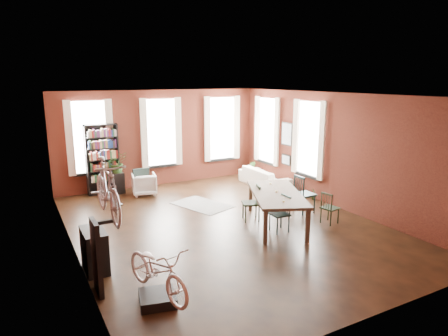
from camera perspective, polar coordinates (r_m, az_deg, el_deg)
room at (r=10.13m, az=-0.39°, el=4.55°), size 9.00×9.04×3.22m
dining_table at (r=10.00m, az=7.44°, el=-5.79°), size 2.03×2.72×0.84m
dining_chair_a at (r=9.60m, az=7.93°, el=-6.51°), size 0.42×0.42×0.87m
dining_chair_b at (r=10.25m, az=3.89°, el=-5.00°), size 0.55×0.55×0.92m
dining_chair_c at (r=10.38m, az=14.90°, el=-5.52°), size 0.43×0.43×0.81m
dining_chair_d at (r=11.02m, az=11.45°, el=-3.66°), size 0.48×0.48×1.03m
bookshelf at (r=13.01m, az=-16.97°, el=1.20°), size 1.00×0.32×2.20m
white_armchair at (r=12.73m, az=-11.36°, el=-2.13°), size 0.83×0.79×0.73m
cream_sofa at (r=13.50m, az=5.80°, el=-0.91°), size 0.61×2.08×0.81m
striped_rug at (r=11.56m, az=-3.19°, el=-5.29°), size 1.53×1.90×0.01m
bike_trainer at (r=6.90m, az=-9.48°, el=-17.90°), size 0.68×0.68×0.17m
bike_wall_rack at (r=7.15m, az=-17.74°, el=-12.11°), size 0.16×0.60×1.30m
console_table at (r=8.08m, az=-18.01°, el=-11.10°), size 0.40×0.80×0.80m
plant_stand at (r=13.07m, az=-14.84°, el=-2.07°), size 0.34×0.34×0.67m
plant_by_sofa at (r=14.47m, az=3.80°, el=-1.00°), size 0.60×0.76×0.30m
plant_small at (r=12.32m, az=12.61°, el=-4.15°), size 0.39×0.39×0.13m
bicycle_floor at (r=6.47m, az=-9.59°, el=-11.10°), size 0.76×0.97×1.64m
bicycle_hung at (r=6.73m, az=-16.51°, el=-0.24°), size 0.47×1.00×1.66m
plant_on_stand at (r=12.95m, az=-14.98°, el=0.46°), size 0.72×0.77×0.51m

